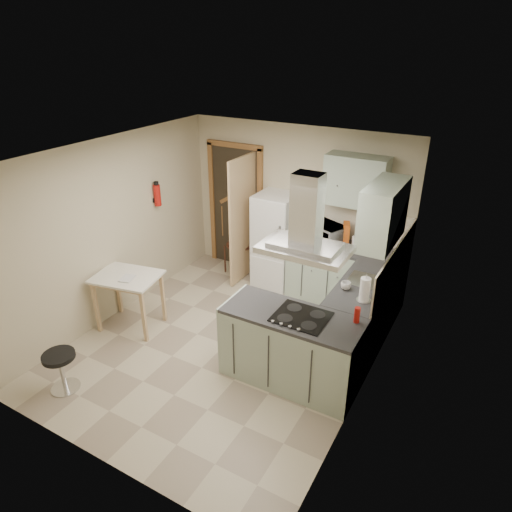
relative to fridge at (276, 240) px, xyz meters
The scene contains 28 objects.
floor 1.96m from the fridge, 83.66° to the right, with size 4.20×4.20×0.00m, color #B7AA8E.
ceiling 2.52m from the fridge, 83.66° to the right, with size 4.20×4.20×0.00m, color silver.
back_wall 0.62m from the fridge, 56.31° to the left, with size 3.60×3.60×0.00m, color #BBAF91.
left_wall 2.46m from the fridge, 131.63° to the right, with size 4.20×4.20×0.00m, color #BBAF91.
right_wall 2.74m from the fridge, 41.99° to the right, with size 4.20×4.20×0.00m, color #BBAF91.
doorway 0.99m from the fridge, 163.30° to the left, with size 1.10×0.12×2.10m, color brown.
fridge is the anchor object (origin of this frame).
counter_back 0.91m from the fridge, ahead, with size 1.08×0.60×0.90m, color #9EB2A0.
counter_right 1.85m from the fridge, 21.66° to the right, with size 0.60×1.95×0.90m, color #9EB2A0.
splashback 1.26m from the fridge, 13.94° to the left, with size 1.68×0.02×0.50m, color beige.
wall_cabinet_back 1.60m from the fridge, ahead, with size 0.85×0.35×0.70m, color #9EB2A0.
wall_cabinet_right 2.33m from the fridge, 27.50° to the right, with size 0.35×0.90×0.70m, color #9EB2A0.
peninsula 2.35m from the fridge, 58.26° to the right, with size 1.55×0.65×0.90m, color #9EB2A0.
hob 2.39m from the fridge, 56.21° to the right, with size 0.58×0.50×0.01m, color black.
extractor_hood 2.57m from the fridge, 56.21° to the right, with size 0.90×0.55×0.10m, color silver.
sink 1.91m from the fridge, 26.57° to the right, with size 0.45×0.40×0.01m, color silver.
fire_extinguisher 1.93m from the fridge, 149.70° to the right, with size 0.10×0.10×0.32m, color #B2140F.
drop_leaf_table 2.40m from the fridge, 119.31° to the right, with size 0.84×0.63×0.79m, color tan.
bentwood_chair 0.75m from the fridge, behind, with size 0.44×0.44×0.99m, color #4D1D19.
stool 3.56m from the fridge, 105.83° to the right, with size 0.36×0.36×0.48m, color black.
microwave 0.88m from the fridge, ahead, with size 0.53×0.36×0.30m, color black.
kettle 1.32m from the fridge, ahead, with size 0.14×0.14×0.21m, color white.
cereal_box 1.15m from the fridge, ahead, with size 0.09×0.22×0.33m, color #CA5417.
soap_bottle 1.98m from the fridge, 15.01° to the right, with size 0.09×0.09×0.20m, color #A2A2AD.
paper_towel 2.26m from the fridge, 36.00° to the right, with size 0.12×0.12×0.30m, color white.
cup 1.94m from the fridge, 37.12° to the right, with size 0.12×0.12×0.10m, color white.
red_bottle 2.59m from the fridge, 43.46° to the right, with size 0.06×0.06×0.18m, color #B3160F.
book 2.44m from the fridge, 118.43° to the right, with size 0.16×0.21×0.09m, color #973236.
Camera 1 is at (2.73, -4.04, 3.67)m, focal length 32.00 mm.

